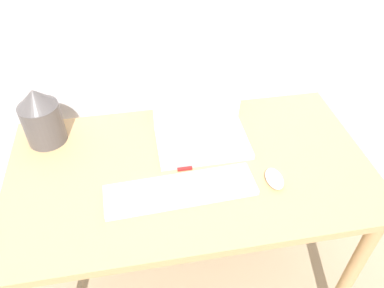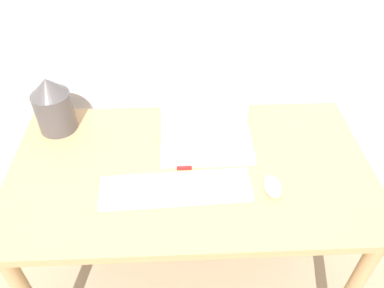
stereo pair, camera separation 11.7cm
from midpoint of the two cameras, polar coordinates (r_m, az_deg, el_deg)
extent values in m
cube|color=tan|center=(1.27, -2.88, -3.95)|extent=(1.22, 0.67, 0.03)
cylinder|color=tan|center=(1.54, 21.15, -17.83)|extent=(0.05, 0.05, 0.68)
cylinder|color=tan|center=(1.78, -21.86, -7.43)|extent=(0.05, 0.05, 0.68)
cylinder|color=tan|center=(1.83, 13.61, -3.15)|extent=(0.05, 0.05, 0.68)
cube|color=silver|center=(1.33, -0.96, 0.33)|extent=(0.32, 0.23, 0.02)
cube|color=#B7B7BC|center=(1.32, -0.89, 0.38)|extent=(0.26, 0.13, 0.00)
cube|color=silver|center=(1.33, -1.67, 6.87)|extent=(0.32, 0.05, 0.23)
cube|color=black|center=(1.34, -1.74, 7.19)|extent=(0.28, 0.03, 0.19)
cube|color=silver|center=(1.18, -4.63, -7.19)|extent=(0.48, 0.15, 0.02)
cube|color=#B2B2B2|center=(1.17, -4.65, -6.86)|extent=(0.44, 0.12, 0.00)
ellipsoid|color=white|center=(1.22, 9.78, -5.35)|extent=(0.05, 0.09, 0.03)
cylinder|color=#514C4C|center=(1.43, -23.94, 2.80)|extent=(0.14, 0.14, 0.15)
cone|color=#514C4C|center=(1.37, -25.17, 6.27)|extent=(0.13, 0.13, 0.06)
cube|color=red|center=(1.26, -3.91, -3.26)|extent=(0.05, 0.05, 0.01)
camera|label=1|loc=(0.06, -92.81, -2.53)|focal=35.00mm
camera|label=2|loc=(0.06, 87.19, 2.53)|focal=35.00mm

